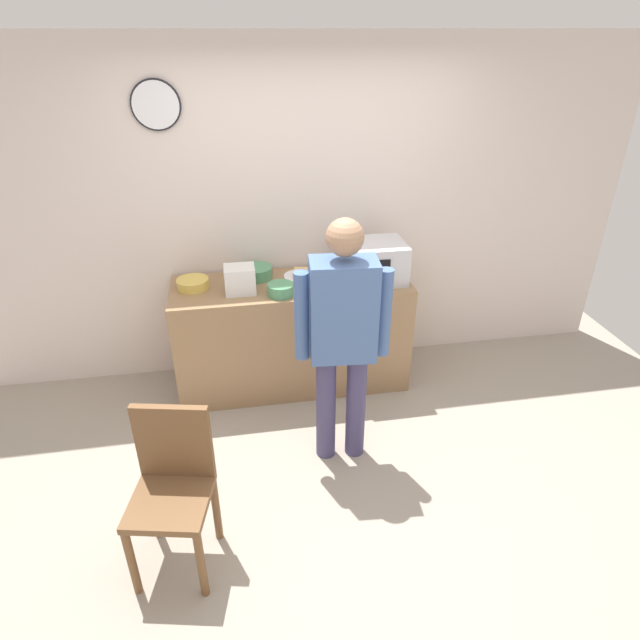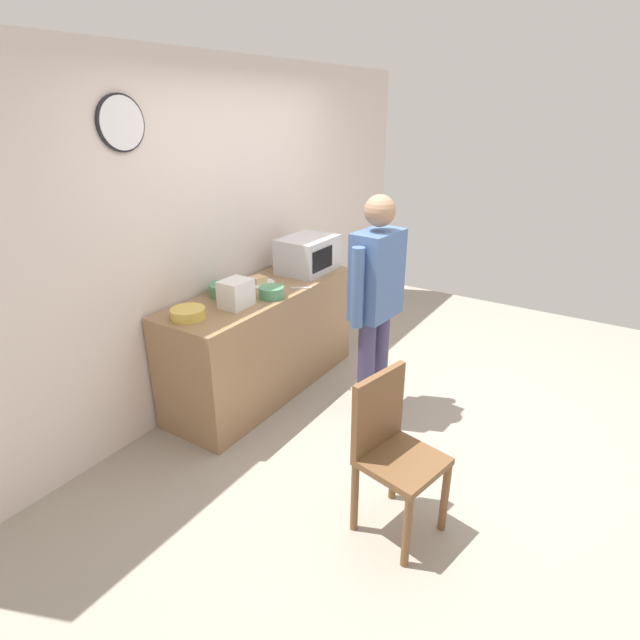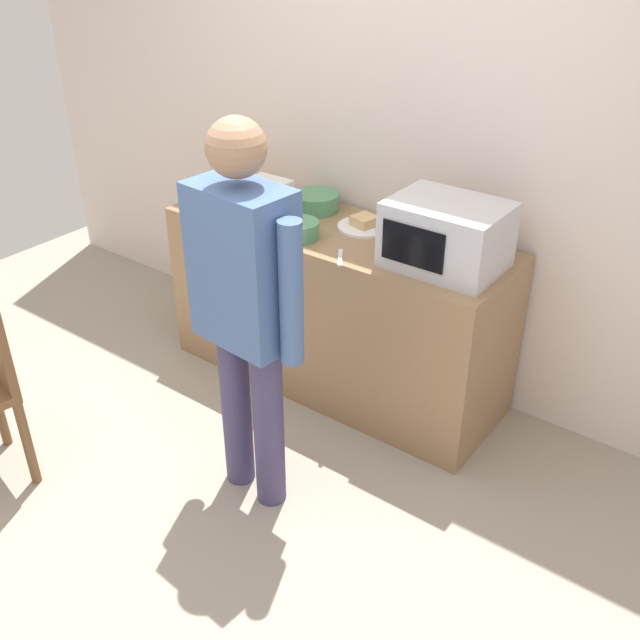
{
  "view_description": "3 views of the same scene",
  "coord_description": "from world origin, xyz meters",
  "px_view_note": "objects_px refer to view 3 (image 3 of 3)",
  "views": [
    {
      "loc": [
        -0.55,
        -2.47,
        2.61
      ],
      "look_at": [
        0.03,
        0.85,
        0.76
      ],
      "focal_mm": 30.09,
      "sensor_mm": 36.0,
      "label": 1
    },
    {
      "loc": [
        -3.1,
        -1.24,
        2.25
      ],
      "look_at": [
        0.1,
        0.81,
        0.64
      ],
      "focal_mm": 28.7,
      "sensor_mm": 36.0,
      "label": 2
    },
    {
      "loc": [
        1.78,
        -1.51,
        2.34
      ],
      "look_at": [
        0.11,
        0.75,
        0.69
      ],
      "focal_mm": 40.8,
      "sensor_mm": 36.0,
      "label": 3
    }
  ],
  "objects_px": {
    "toaster": "(267,200)",
    "spoon_utensil": "(467,238)",
    "microwave": "(447,235)",
    "mixing_bowl": "(316,202)",
    "fork_utensil": "(340,258)",
    "salad_bowl": "(299,230)",
    "cereal_bowl": "(235,190)",
    "sandwich_plate": "(364,225)",
    "person_standing": "(245,298)"
  },
  "relations": [
    {
      "from": "cereal_bowl",
      "to": "mixing_bowl",
      "type": "relative_size",
      "value": 0.98
    },
    {
      "from": "sandwich_plate",
      "to": "spoon_utensil",
      "type": "xyz_separation_m",
      "value": [
        0.47,
        0.19,
        -0.02
      ]
    },
    {
      "from": "mixing_bowl",
      "to": "salad_bowl",
      "type": "bearing_deg",
      "value": -65.74
    },
    {
      "from": "microwave",
      "to": "cereal_bowl",
      "type": "xyz_separation_m",
      "value": [
        -1.34,
        0.09,
        -0.11
      ]
    },
    {
      "from": "person_standing",
      "to": "fork_utensil",
      "type": "bearing_deg",
      "value": 91.04
    },
    {
      "from": "cereal_bowl",
      "to": "microwave",
      "type": "bearing_deg",
      "value": -3.66
    },
    {
      "from": "sandwich_plate",
      "to": "spoon_utensil",
      "type": "height_order",
      "value": "sandwich_plate"
    },
    {
      "from": "cereal_bowl",
      "to": "person_standing",
      "type": "bearing_deg",
      "value": -45.74
    },
    {
      "from": "sandwich_plate",
      "to": "cereal_bowl",
      "type": "bearing_deg",
      "value": -176.32
    },
    {
      "from": "salad_bowl",
      "to": "fork_utensil",
      "type": "relative_size",
      "value": 1.13
    },
    {
      "from": "sandwich_plate",
      "to": "fork_utensil",
      "type": "xyz_separation_m",
      "value": [
        0.1,
        -0.35,
        -0.02
      ]
    },
    {
      "from": "sandwich_plate",
      "to": "person_standing",
      "type": "distance_m",
      "value": 1.02
    },
    {
      "from": "sandwich_plate",
      "to": "spoon_utensil",
      "type": "relative_size",
      "value": 1.58
    },
    {
      "from": "microwave",
      "to": "person_standing",
      "type": "relative_size",
      "value": 0.3
    },
    {
      "from": "sandwich_plate",
      "to": "salad_bowl",
      "type": "xyz_separation_m",
      "value": [
        -0.19,
        -0.28,
        0.02
      ]
    },
    {
      "from": "salad_bowl",
      "to": "spoon_utensil",
      "type": "relative_size",
      "value": 1.13
    },
    {
      "from": "microwave",
      "to": "mixing_bowl",
      "type": "bearing_deg",
      "value": 167.64
    },
    {
      "from": "cereal_bowl",
      "to": "person_standing",
      "type": "xyz_separation_m",
      "value": [
        0.94,
        -0.96,
        0.05
      ]
    },
    {
      "from": "sandwich_plate",
      "to": "toaster",
      "type": "relative_size",
      "value": 1.22
    },
    {
      "from": "toaster",
      "to": "spoon_utensil",
      "type": "xyz_separation_m",
      "value": [
        0.95,
        0.37,
        -0.1
      ]
    },
    {
      "from": "salad_bowl",
      "to": "fork_utensil",
      "type": "distance_m",
      "value": 0.3
    },
    {
      "from": "microwave",
      "to": "toaster",
      "type": "bearing_deg",
      "value": -177.34
    },
    {
      "from": "microwave",
      "to": "mixing_bowl",
      "type": "xyz_separation_m",
      "value": [
        -0.86,
        0.19,
        -0.1
      ]
    },
    {
      "from": "cereal_bowl",
      "to": "fork_utensil",
      "type": "relative_size",
      "value": 1.39
    },
    {
      "from": "salad_bowl",
      "to": "cereal_bowl",
      "type": "bearing_deg",
      "value": 159.96
    },
    {
      "from": "mixing_bowl",
      "to": "fork_utensil",
      "type": "bearing_deg",
      "value": -42.43
    },
    {
      "from": "person_standing",
      "to": "mixing_bowl",
      "type": "bearing_deg",
      "value": 113.07
    },
    {
      "from": "microwave",
      "to": "fork_utensil",
      "type": "distance_m",
      "value": 0.49
    },
    {
      "from": "mixing_bowl",
      "to": "microwave",
      "type": "bearing_deg",
      "value": -12.36
    },
    {
      "from": "microwave",
      "to": "toaster",
      "type": "height_order",
      "value": "microwave"
    },
    {
      "from": "cereal_bowl",
      "to": "fork_utensil",
      "type": "bearing_deg",
      "value": -18.03
    },
    {
      "from": "microwave",
      "to": "cereal_bowl",
      "type": "relative_size",
      "value": 2.11
    },
    {
      "from": "spoon_utensil",
      "to": "toaster",
      "type": "bearing_deg",
      "value": -158.54
    },
    {
      "from": "salad_bowl",
      "to": "toaster",
      "type": "xyz_separation_m",
      "value": [
        -0.29,
        0.1,
        0.06
      ]
    },
    {
      "from": "sandwich_plate",
      "to": "person_standing",
      "type": "bearing_deg",
      "value": -83.53
    },
    {
      "from": "microwave",
      "to": "spoon_utensil",
      "type": "xyz_separation_m",
      "value": [
        -0.05,
        0.33,
        -0.15
      ]
    },
    {
      "from": "salad_bowl",
      "to": "spoon_utensil",
      "type": "bearing_deg",
      "value": 35.48
    },
    {
      "from": "toaster",
      "to": "microwave",
      "type": "bearing_deg",
      "value": 2.66
    },
    {
      "from": "microwave",
      "to": "mixing_bowl",
      "type": "distance_m",
      "value": 0.89
    },
    {
      "from": "microwave",
      "to": "spoon_utensil",
      "type": "bearing_deg",
      "value": 98.31
    },
    {
      "from": "toaster",
      "to": "spoon_utensil",
      "type": "height_order",
      "value": "toaster"
    },
    {
      "from": "spoon_utensil",
      "to": "cereal_bowl",
      "type": "bearing_deg",
      "value": -169.49
    },
    {
      "from": "toaster",
      "to": "cereal_bowl",
      "type": "bearing_deg",
      "value": 159.19
    },
    {
      "from": "cereal_bowl",
      "to": "fork_utensil",
      "type": "xyz_separation_m",
      "value": [
        0.92,
        -0.3,
        -0.03
      ]
    },
    {
      "from": "fork_utensil",
      "to": "person_standing",
      "type": "xyz_separation_m",
      "value": [
        0.01,
        -0.66,
        0.08
      ]
    },
    {
      "from": "sandwich_plate",
      "to": "fork_utensil",
      "type": "relative_size",
      "value": 1.58
    },
    {
      "from": "fork_utensil",
      "to": "person_standing",
      "type": "bearing_deg",
      "value": -88.96
    },
    {
      "from": "toaster",
      "to": "person_standing",
      "type": "bearing_deg",
      "value": -54.62
    },
    {
      "from": "microwave",
      "to": "sandwich_plate",
      "type": "height_order",
      "value": "microwave"
    },
    {
      "from": "salad_bowl",
      "to": "fork_utensil",
      "type": "bearing_deg",
      "value": -13.48
    }
  ]
}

